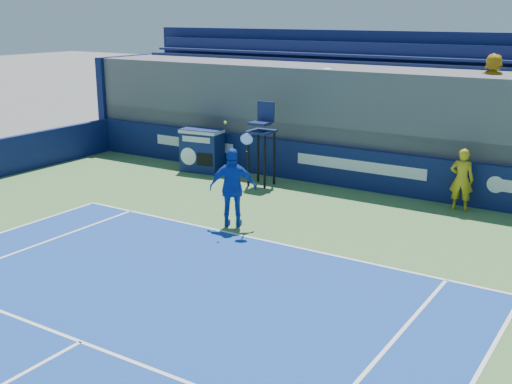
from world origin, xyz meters
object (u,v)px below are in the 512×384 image
Objects in this scene: match_clock at (202,149)px; ball_person at (462,179)px; tennis_player at (233,188)px; umpire_chair at (262,135)px.

ball_person is at bearing 1.73° from match_clock.
match_clock is (-8.20, -0.25, -0.09)m from ball_person.
tennis_player is at bearing 36.34° from ball_person.
match_clock is 0.54× the size of tennis_player.
ball_person is 1.18× the size of match_clock.
tennis_player reaches higher than umpire_chair.
ball_person is 0.66× the size of umpire_chair.
tennis_player is (1.47, -3.62, -0.56)m from umpire_chair.
umpire_chair reaches higher than match_clock.
tennis_player reaches higher than ball_person.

